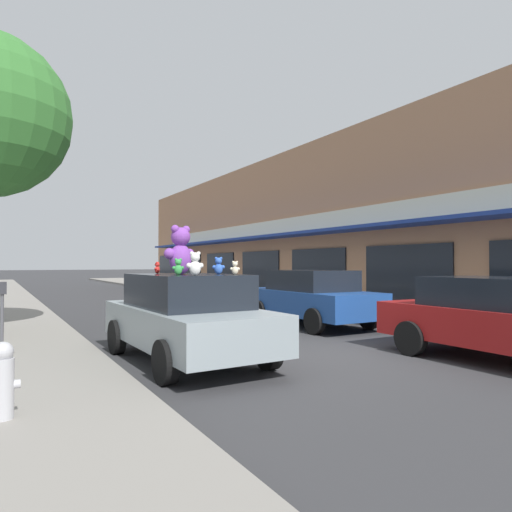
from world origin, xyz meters
TOP-DOWN VIEW (x-y plane):
  - ground_plane at (0.00, 0.00)m, footprint 260.00×260.00m
  - sidewalk_far at (5.40, 0.00)m, footprint 3.54×90.00m
  - storefront_row at (14.94, 11.80)m, footprint 16.91×40.27m
  - plush_art_car at (-2.37, 0.71)m, footprint 2.05×4.28m
  - teddy_bear_giant at (-2.49, 0.69)m, footprint 0.66×0.46m
  - teddy_bear_cream at (-1.75, 0.04)m, footprint 0.18×0.13m
  - teddy_bear_red at (-2.65, 1.51)m, footprint 0.15×0.16m
  - teddy_bear_orange at (-2.25, 1.22)m, footprint 0.27×0.25m
  - teddy_bear_blue at (-1.90, 0.37)m, footprint 0.23×0.17m
  - teddy_bear_white at (-2.60, -0.25)m, footprint 0.29×0.18m
  - teddy_bear_green at (-2.67, 0.31)m, footprint 0.21×0.14m
  - parked_car_far_left at (2.35, -2.32)m, footprint 1.94×4.49m
  - parked_car_far_center at (2.35, 3.31)m, footprint 1.99×4.22m
  - fire_hydrant at (-5.26, -1.56)m, footprint 0.33×0.22m
  - parking_meter at (-5.21, 2.34)m, footprint 0.14×0.10m

SIDE VIEW (x-z plane):
  - ground_plane at x=0.00m, z-range 0.00..0.00m
  - sidewalk_far at x=5.40m, z-range 0.00..0.14m
  - fire_hydrant at x=-5.26m, z-range 0.14..0.93m
  - parked_car_far_left at x=2.35m, z-range 0.05..1.54m
  - plush_art_car at x=-2.37m, z-range 0.04..1.58m
  - parked_car_far_center at x=2.35m, z-range 0.04..1.58m
  - parking_meter at x=-5.21m, z-range 0.31..1.58m
  - teddy_bear_red at x=-2.65m, z-range 1.54..1.76m
  - teddy_bear_cream at x=-1.75m, z-range 1.54..1.77m
  - teddy_bear_green at x=-2.67m, z-range 1.54..1.81m
  - teddy_bear_blue at x=-1.90m, z-range 1.54..1.84m
  - teddy_bear_white at x=-2.60m, z-range 1.54..1.92m
  - teddy_bear_orange at x=-2.25m, z-range 1.54..1.92m
  - teddy_bear_giant at x=-2.49m, z-range 1.53..2.39m
  - storefront_row at x=14.94m, z-range 0.00..7.32m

